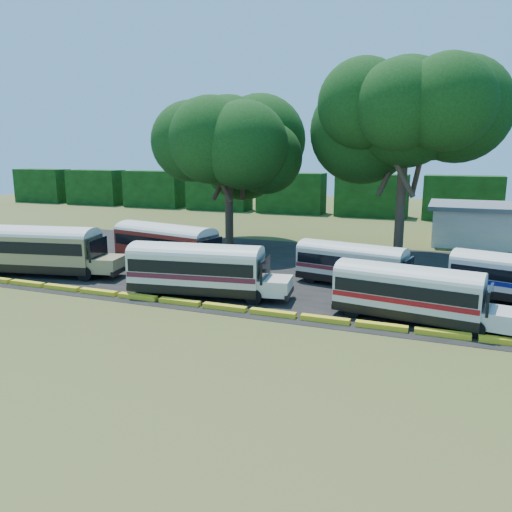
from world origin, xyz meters
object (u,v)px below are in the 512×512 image
(bus_red, at_px, (167,243))
(bus_cream_west, at_px, (199,267))
(bus_beige, at_px, (41,247))
(bus_white_red, at_px, (411,290))
(tree_west, at_px, (228,142))

(bus_red, xyz_separation_m, bus_cream_west, (6.02, -6.16, -0.10))
(bus_beige, bearing_deg, bus_white_red, -12.71)
(bus_white_red, bearing_deg, bus_cream_west, -172.29)
(bus_beige, distance_m, tree_west, 19.57)
(bus_beige, xyz_separation_m, bus_white_red, (26.59, -1.01, -0.37))
(bus_beige, xyz_separation_m, bus_cream_west, (13.67, -0.79, -0.20))
(tree_west, bearing_deg, bus_red, -93.49)
(bus_cream_west, bearing_deg, bus_beige, 168.57)
(bus_beige, height_order, bus_cream_west, bus_beige)
(bus_red, bearing_deg, bus_beige, -132.74)
(bus_red, distance_m, bus_white_red, 19.99)
(bus_white_red, distance_m, tree_west, 26.24)
(bus_red, xyz_separation_m, tree_west, (0.64, 10.52, 7.97))
(bus_red, bearing_deg, bus_cream_west, -33.44)
(bus_white_red, bearing_deg, bus_beige, -173.51)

